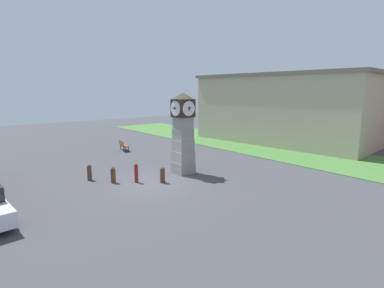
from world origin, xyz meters
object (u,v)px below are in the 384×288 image
at_px(bollard_near_tower, 89,172).
at_px(bollard_end_row, 162,175).
at_px(bollard_mid_row, 113,175).
at_px(bollard_far_row, 136,173).
at_px(bench, 123,145).
at_px(clock_tower, 183,133).

xyz_separation_m(bollard_near_tower, bollard_end_row, (3.07, 3.03, -0.01)).
height_order(bollard_near_tower, bollard_mid_row, bollard_near_tower).
bearing_deg(bollard_far_row, bollard_near_tower, -137.71).
height_order(bollard_near_tower, bench, bollard_near_tower).
xyz_separation_m(bollard_near_tower, bench, (-6.73, 5.51, 0.05)).
distance_m(clock_tower, bollard_far_row, 3.83).
bearing_deg(bollard_mid_row, clock_tower, 78.51).
relative_size(clock_tower, bollard_end_row, 5.44).
bearing_deg(bollard_near_tower, clock_tower, 66.95).
relative_size(bollard_far_row, bollard_end_row, 1.19).
bearing_deg(bollard_far_row, bench, 157.78).
xyz_separation_m(clock_tower, bollard_mid_row, (-0.88, -4.31, -2.08)).
distance_m(clock_tower, bollard_near_tower, 5.99).
bearing_deg(bollard_mid_row, bollard_near_tower, -147.05).
height_order(bollard_end_row, bench, bollard_end_row).
relative_size(bollard_near_tower, bench, 0.56).
relative_size(bollard_near_tower, bollard_far_row, 0.86).
distance_m(bollard_near_tower, bollard_mid_row, 1.58).
xyz_separation_m(bollard_near_tower, bollard_far_row, (2.09, 1.90, 0.08)).
distance_m(bollard_near_tower, bench, 8.70).
bearing_deg(bollard_far_row, clock_tower, 88.08).
xyz_separation_m(clock_tower, bollard_far_row, (-0.11, -3.27, -1.99)).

